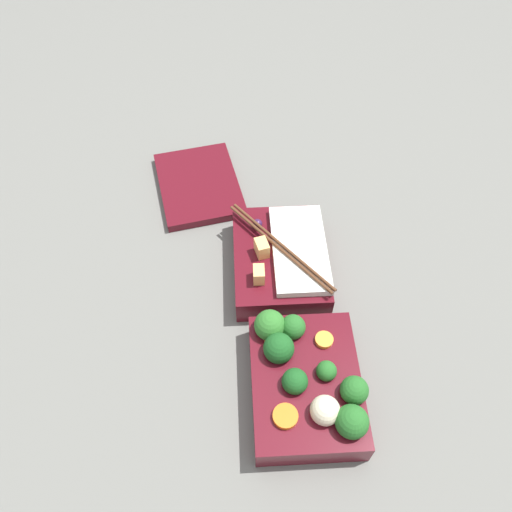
{
  "coord_description": "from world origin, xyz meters",
  "views": [
    {
      "loc": [
        -0.36,
        0.08,
        0.67
      ],
      "look_at": [
        0.11,
        0.06,
        0.05
      ],
      "focal_mm": 35.0,
      "sensor_mm": 36.0,
      "label": 1
    }
  ],
  "objects": [
    {
      "name": "bento_tray_rice",
      "position": [
        0.11,
        0.02,
        0.03
      ],
      "size": [
        0.19,
        0.15,
        0.07
      ],
      "color": "#510F19",
      "rests_on": "ground_plane"
    },
    {
      "name": "bento_lid",
      "position": [
        0.31,
        0.15,
        0.01
      ],
      "size": [
        0.21,
        0.18,
        0.02
      ],
      "primitive_type": "cube",
      "rotation": [
        0.0,
        0.0,
        0.2
      ],
      "color": "#510F19",
      "rests_on": "ground_plane"
    },
    {
      "name": "bento_tray_vegetable",
      "position": [
        -0.1,
        -0.0,
        0.03
      ],
      "size": [
        0.19,
        0.15,
        0.08
      ],
      "color": "#510F19",
      "rests_on": "ground_plane"
    },
    {
      "name": "ground_plane",
      "position": [
        0.0,
        0.0,
        0.0
      ],
      "size": [
        3.0,
        3.0,
        0.0
      ],
      "primitive_type": "plane",
      "color": "slate"
    }
  ]
}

